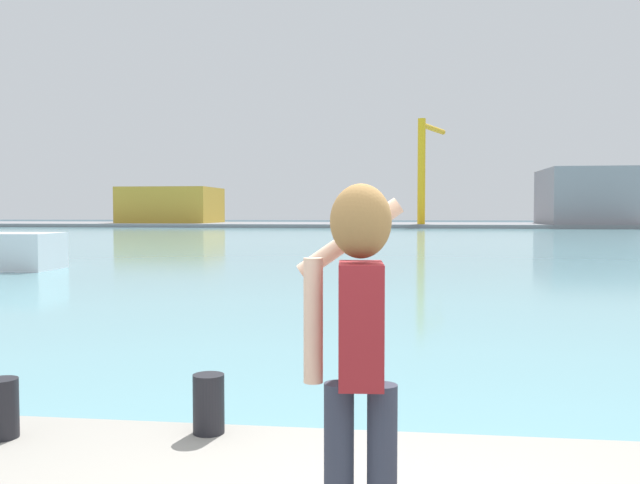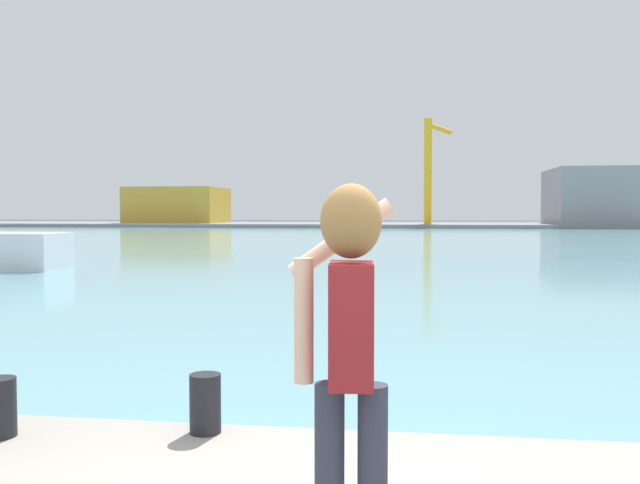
% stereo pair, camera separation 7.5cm
% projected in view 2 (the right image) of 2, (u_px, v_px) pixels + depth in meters
% --- Properties ---
extents(ground_plane, '(220.00, 220.00, 0.00)m').
position_uv_depth(ground_plane, '(412.00, 239.00, 52.45)').
color(ground_plane, '#334751').
extents(harbor_water, '(140.00, 100.00, 0.02)m').
position_uv_depth(harbor_water, '(412.00, 238.00, 54.43)').
color(harbor_water, '#6BA8B2').
rests_on(harbor_water, ground_plane).
extents(far_shore_dock, '(140.00, 20.00, 0.48)m').
position_uv_depth(far_shore_dock, '(413.00, 225.00, 94.00)').
color(far_shore_dock, gray).
rests_on(far_shore_dock, ground_plane).
extents(person_photographer, '(0.53, 0.55, 1.74)m').
position_uv_depth(person_photographer, '(349.00, 331.00, 3.09)').
color(person_photographer, '#2D3342').
rests_on(person_photographer, quay_promenade).
extents(harbor_bollard, '(0.23, 0.23, 0.43)m').
position_uv_depth(harbor_bollard, '(205.00, 403.00, 4.91)').
color(harbor_bollard, black).
rests_on(harbor_bollard, quay_promenade).
extents(harbor_bollard_2, '(0.22, 0.22, 0.42)m').
position_uv_depth(harbor_bollard_2, '(0.00, 407.00, 4.82)').
color(harbor_bollard_2, black).
rests_on(harbor_bollard_2, quay_promenade).
extents(warehouse_left, '(12.98, 11.00, 5.11)m').
position_uv_depth(warehouse_left, '(178.00, 205.00, 98.70)').
color(warehouse_left, gold).
rests_on(warehouse_left, far_shore_dock).
extents(warehouse_right, '(10.48, 13.36, 7.27)m').
position_uv_depth(warehouse_right, '(591.00, 196.00, 89.14)').
color(warehouse_right, gray).
rests_on(warehouse_right, far_shore_dock).
extents(port_crane, '(4.00, 9.25, 13.62)m').
position_uv_depth(port_crane, '(431.00, 160.00, 87.97)').
color(port_crane, yellow).
rests_on(port_crane, far_shore_dock).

